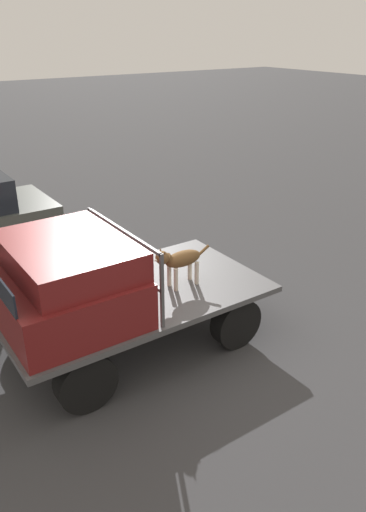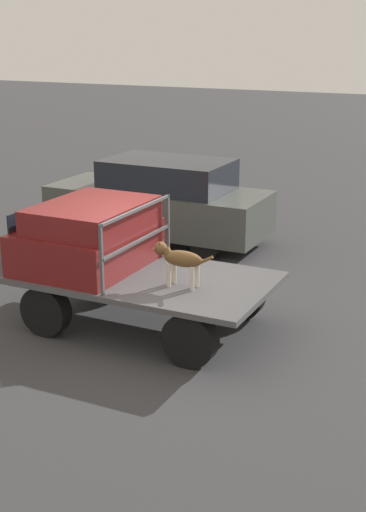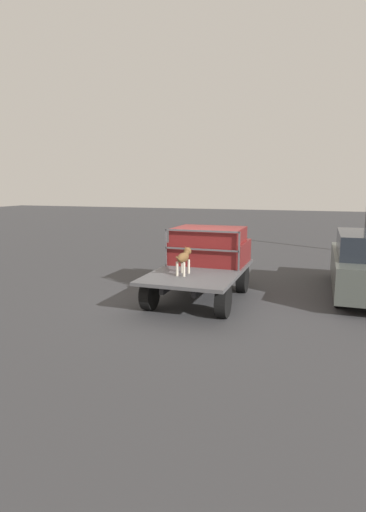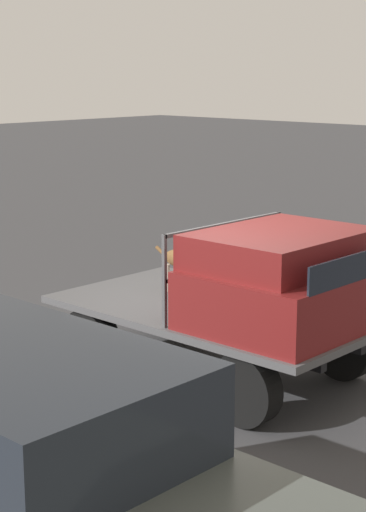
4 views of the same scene
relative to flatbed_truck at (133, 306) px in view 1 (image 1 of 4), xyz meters
The scene contains 5 objects.
ground_plane 0.58m from the flatbed_truck, ahead, with size 80.00×80.00×0.00m, color #38383A.
flatbed_truck is the anchor object (origin of this frame).
truck_cab 1.16m from the flatbed_truck, ahead, with size 1.59×1.96×0.97m.
truck_headboard 0.86m from the flatbed_truck, ahead, with size 0.04×1.96×0.97m.
dog 0.90m from the flatbed_truck, 162.13° to the left, with size 0.92×0.23×0.64m.
Camera 1 is at (2.84, 5.35, 4.10)m, focal length 35.00 mm.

